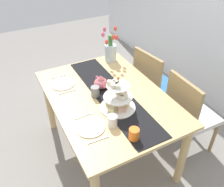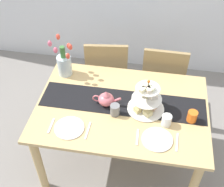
{
  "view_description": "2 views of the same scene",
  "coord_description": "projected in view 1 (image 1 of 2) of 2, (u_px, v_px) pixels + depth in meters",
  "views": [
    {
      "loc": [
        1.54,
        -0.76,
        2.04
      ],
      "look_at": [
        0.03,
        0.03,
        0.78
      ],
      "focal_mm": 38.27,
      "sensor_mm": 36.0,
      "label": 1
    },
    {
      "loc": [
        0.2,
        -1.66,
        2.47
      ],
      "look_at": [
        -0.09,
        0.06,
        0.82
      ],
      "focal_mm": 46.96,
      "sensor_mm": 36.0,
      "label": 2
    }
  ],
  "objects": [
    {
      "name": "fork_right",
      "position": [
        83.0,
        116.0,
        1.93
      ],
      "size": [
        0.02,
        0.15,
        0.01
      ],
      "primitive_type": "cube",
      "rotation": [
        0.0,
        0.0,
        0.04
      ],
      "color": "silver",
      "rests_on": "dining_table"
    },
    {
      "name": "chair_left",
      "position": [
        153.0,
        83.0,
        2.75
      ],
      "size": [
        0.47,
        0.47,
        0.91
      ],
      "color": "#9C8254",
      "rests_on": "ground_plane"
    },
    {
      "name": "dinner_plate_left",
      "position": [
        63.0,
        84.0,
        2.3
      ],
      "size": [
        0.23,
        0.23,
        0.01
      ],
      "primitive_type": "cylinder",
      "color": "white",
      "rests_on": "dining_table"
    },
    {
      "name": "tiered_cake_stand",
      "position": [
        118.0,
        99.0,
        1.96
      ],
      "size": [
        0.3,
        0.3,
        0.3
      ],
      "color": "beige",
      "rests_on": "table_runner"
    },
    {
      "name": "ground_plane",
      "position": [
        108.0,
        150.0,
        2.6
      ],
      "size": [
        8.0,
        8.0,
        0.0
      ],
      "primitive_type": "plane",
      "color": "gray"
    },
    {
      "name": "mug_orange",
      "position": [
        134.0,
        134.0,
        1.7
      ],
      "size": [
        0.08,
        0.08,
        0.09
      ],
      "primitive_type": "cylinder",
      "color": "orange",
      "rests_on": "dining_table"
    },
    {
      "name": "tulip_vase",
      "position": [
        110.0,
        50.0,
        2.61
      ],
      "size": [
        0.21,
        0.21,
        0.36
      ],
      "color": "silver",
      "rests_on": "dining_table"
    },
    {
      "name": "dining_table",
      "position": [
        107.0,
        105.0,
        2.22
      ],
      "size": [
        1.4,
        0.98,
        0.74
      ],
      "color": "tan",
      "rests_on": "ground_plane"
    },
    {
      "name": "dinner_plate_right",
      "position": [
        90.0,
        127.0,
        1.82
      ],
      "size": [
        0.23,
        0.23,
        0.01
      ],
      "primitive_type": "cylinder",
      "color": "white",
      "rests_on": "dining_table"
    },
    {
      "name": "knife_right",
      "position": [
        98.0,
        140.0,
        1.72
      ],
      "size": [
        0.02,
        0.17,
        0.01
      ],
      "primitive_type": "cube",
      "rotation": [
        0.0,
        0.0,
        -0.05
      ],
      "color": "silver",
      "rests_on": "dining_table"
    },
    {
      "name": "mug_white_text",
      "position": [
        112.0,
        121.0,
        1.81
      ],
      "size": [
        0.08,
        0.08,
        0.09
      ],
      "primitive_type": "cylinder",
      "color": "white",
      "rests_on": "dining_table"
    },
    {
      "name": "mug_grey",
      "position": [
        95.0,
        91.0,
        2.12
      ],
      "size": [
        0.08,
        0.08,
        0.09
      ],
      "primitive_type": "cylinder",
      "color": "slate",
      "rests_on": "table_runner"
    },
    {
      "name": "chair_right",
      "position": [
        188.0,
        113.0,
        2.33
      ],
      "size": [
        0.43,
        0.43,
        0.91
      ],
      "color": "#9C8254",
      "rests_on": "ground_plane"
    },
    {
      "name": "table_runner",
      "position": [
        111.0,
        94.0,
        2.17
      ],
      "size": [
        1.36,
        0.3,
        0.0
      ],
      "primitive_type": "cube",
      "color": "black",
      "rests_on": "dining_table"
    },
    {
      "name": "fork_left",
      "position": [
        58.0,
        77.0,
        2.4
      ],
      "size": [
        0.02,
        0.15,
        0.01
      ],
      "primitive_type": "cube",
      "rotation": [
        0.0,
        0.0,
        0.0
      ],
      "color": "silver",
      "rests_on": "dining_table"
    },
    {
      "name": "teapot",
      "position": [
        101.0,
        83.0,
        2.21
      ],
      "size": [
        0.24,
        0.13,
        0.14
      ],
      "color": "#D66B75",
      "rests_on": "table_runner"
    },
    {
      "name": "knife_left",
      "position": [
        68.0,
        92.0,
        2.19
      ],
      "size": [
        0.02,
        0.17,
        0.01
      ],
      "primitive_type": "cube",
      "rotation": [
        0.0,
        0.0,
        -0.02
      ],
      "color": "silver",
      "rests_on": "dining_table"
    }
  ]
}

